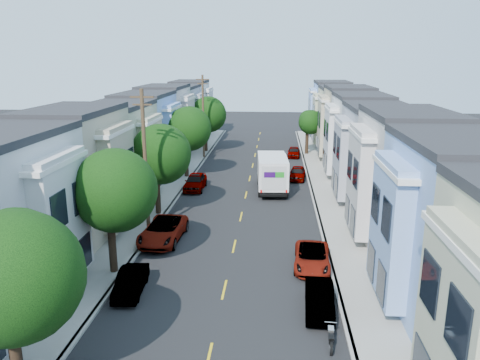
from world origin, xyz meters
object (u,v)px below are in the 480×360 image
object	(u,v)px
parked_left_c	(163,231)
motorcycle	(331,337)
fedex_truck	(272,171)
tree_c	(160,154)
tree_a	(13,277)
tree_e	(208,115)
utility_pole_near	(145,163)
parked_right_c	(297,173)
lead_sedan	(274,163)
parked_left_b	(131,282)
utility_pole_far	(203,117)
parked_right_a	(319,299)
parked_right_b	(312,258)
parked_left_d	(195,182)
tree_far_r	(310,123)
tree_d	(188,129)
tree_b	(114,191)
parked_right_d	(294,152)

from	to	relation	value
parked_left_c	motorcycle	xyz separation A→B (m)	(10.06, -11.22, -0.37)
fedex_truck	tree_c	bearing A→B (deg)	-141.07
tree_a	tree_e	bearing A→B (deg)	90.00
utility_pole_near	motorcycle	world-z (taller)	utility_pole_near
parked_left_c	parked_right_c	distance (m)	20.04
lead_sedan	parked_left_b	bearing A→B (deg)	-107.75
utility_pole_far	parked_right_a	distance (m)	37.80
parked_right_b	parked_left_d	bearing A→B (deg)	124.53
utility_pole_near	parked_left_b	xyz separation A→B (m)	(1.40, -8.71, -4.54)
parked_left_d	utility_pole_far	bearing A→B (deg)	95.91
tree_far_r	parked_left_d	size ratio (longest dim) A/B	1.23
fedex_truck	motorcycle	bearing A→B (deg)	-86.64
tree_d	fedex_truck	bearing A→B (deg)	-25.89
tree_b	parked_right_c	world-z (taller)	tree_b
utility_pole_far	lead_sedan	bearing A→B (deg)	-33.16
tree_a	parked_right_c	xyz separation A→B (m)	(11.20, 32.78, -4.16)
parked_left_d	parked_right_b	xyz separation A→B (m)	(9.80, -16.34, -0.14)
utility_pole_near	parked_left_b	world-z (taller)	utility_pole_near
tree_far_r	parked_left_c	size ratio (longest dim) A/B	1.07
utility_pole_near	parked_right_a	xyz separation A→B (m)	(11.20, -9.82, -4.51)
tree_c	motorcycle	bearing A→B (deg)	-55.45
parked_left_b	parked_right_b	bearing A→B (deg)	17.38
tree_e	fedex_truck	xyz separation A→B (m)	(8.64, -17.98, -3.08)
parked_right_a	motorcycle	world-z (taller)	parked_right_a
tree_e	parked_left_c	size ratio (longest dim) A/B	1.35
lead_sedan	motorcycle	world-z (taller)	lead_sedan
parked_left_c	motorcycle	size ratio (longest dim) A/B	2.94
utility_pole_near	utility_pole_far	world-z (taller)	same
tree_far_r	parked_right_b	xyz separation A→B (m)	(-1.99, -33.76, -3.53)
tree_far_r	motorcycle	xyz separation A→B (m)	(-1.74, -41.57, -3.77)
tree_b	fedex_truck	distance (m)	20.48
tree_far_r	parked_right_a	xyz separation A→B (m)	(-1.99, -38.76, -3.51)
tree_d	tree_far_r	xyz separation A→B (m)	(13.20, 12.92, -0.95)
fedex_truck	parked_right_d	distance (m)	15.79
utility_pole_near	parked_left_c	bearing A→B (deg)	-45.20
parked_left_b	parked_left_d	xyz separation A→B (m)	(0.00, 20.22, 0.15)
tree_far_r	parked_left_b	world-z (taller)	tree_far_r
parked_left_b	parked_right_d	size ratio (longest dim) A/B	0.95
parked_left_c	parked_right_d	distance (m)	30.39
tree_a	parked_right_a	distance (m)	13.80
parked_left_d	tree_far_r	bearing A→B (deg)	56.30
parked_left_c	parked_left_b	bearing A→B (deg)	-87.28
fedex_truck	parked_right_a	world-z (taller)	fedex_truck
tree_c	tree_e	size ratio (longest dim) A/B	0.99
parked_right_d	lead_sedan	bearing A→B (deg)	-105.42
utility_pole_far	parked_left_b	bearing A→B (deg)	-87.69
parked_right_d	motorcycle	xyz separation A→B (m)	(0.26, -39.99, -0.24)
parked_left_b	parked_right_a	size ratio (longest dim) A/B	0.95
parked_right_d	parked_left_b	bearing A→B (deg)	-101.28
tree_c	utility_pole_far	size ratio (longest dim) A/B	0.73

